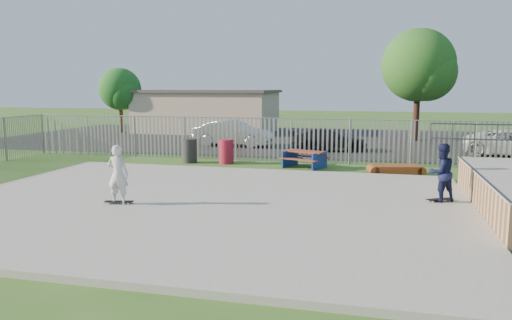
% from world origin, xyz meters
% --- Properties ---
extents(ground, '(120.00, 120.00, 0.00)m').
position_xyz_m(ground, '(0.00, 0.00, 0.00)').
color(ground, '#305E20').
rests_on(ground, ground).
extents(concrete_slab, '(15.00, 12.00, 0.15)m').
position_xyz_m(concrete_slab, '(0.00, 0.00, 0.07)').
color(concrete_slab, gray).
rests_on(concrete_slab, ground).
extents(fence, '(26.04, 16.02, 2.00)m').
position_xyz_m(fence, '(1.00, 4.59, 1.00)').
color(fence, gray).
rests_on(fence, ground).
extents(picnic_table, '(2.08, 1.89, 0.72)m').
position_xyz_m(picnic_table, '(1.82, 7.67, 0.37)').
color(picnic_table, maroon).
rests_on(picnic_table, ground).
extents(funbox, '(1.94, 1.26, 0.36)m').
position_xyz_m(funbox, '(5.56, 6.88, 0.18)').
color(funbox, brown).
rests_on(funbox, ground).
extents(trash_bin_red, '(0.65, 0.65, 1.08)m').
position_xyz_m(trash_bin_red, '(-1.75, 7.94, 0.54)').
color(trash_bin_red, maroon).
rests_on(trash_bin_red, ground).
extents(trash_bin_grey, '(0.65, 0.65, 1.08)m').
position_xyz_m(trash_bin_grey, '(-3.45, 7.81, 0.54)').
color(trash_bin_grey, '#242326').
rests_on(trash_bin_grey, ground).
extents(parking_lot, '(40.00, 18.00, 0.02)m').
position_xyz_m(parking_lot, '(0.00, 19.00, 0.01)').
color(parking_lot, black).
rests_on(parking_lot, ground).
extents(car_silver, '(4.56, 1.76, 1.48)m').
position_xyz_m(car_silver, '(-3.33, 14.30, 0.76)').
color(car_silver, '#B2B1B7').
rests_on(car_silver, parking_lot).
extents(car_dark, '(4.39, 2.50, 1.20)m').
position_xyz_m(car_dark, '(2.20, 13.48, 0.62)').
color(car_dark, black).
rests_on(car_dark, parking_lot).
extents(building, '(10.40, 6.40, 3.20)m').
position_xyz_m(building, '(-8.00, 23.00, 1.61)').
color(building, beige).
rests_on(building, ground).
extents(tree_left, '(3.13, 3.13, 4.83)m').
position_xyz_m(tree_left, '(-14.09, 20.80, 3.25)').
color(tree_left, '#462F1C').
rests_on(tree_left, ground).
extents(tree_mid, '(4.57, 4.57, 7.05)m').
position_xyz_m(tree_mid, '(7.09, 20.14, 4.75)').
color(tree_mid, '#392017').
rests_on(tree_mid, ground).
extents(skateboard_a, '(0.79, 0.58, 0.08)m').
position_xyz_m(skateboard_a, '(6.64, 1.63, 0.19)').
color(skateboard_a, black).
rests_on(skateboard_a, concrete_slab).
extents(skateboard_b, '(0.82, 0.38, 0.08)m').
position_xyz_m(skateboard_b, '(-2.13, -0.88, 0.19)').
color(skateboard_b, black).
rests_on(skateboard_b, concrete_slab).
extents(skater_navy, '(1.02, 0.96, 1.67)m').
position_xyz_m(skater_navy, '(6.64, 1.63, 0.99)').
color(skater_navy, '#13183C').
rests_on(skater_navy, concrete_slab).
extents(skater_white, '(0.63, 0.43, 1.67)m').
position_xyz_m(skater_white, '(-2.13, -0.88, 0.99)').
color(skater_white, silver).
rests_on(skater_white, concrete_slab).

